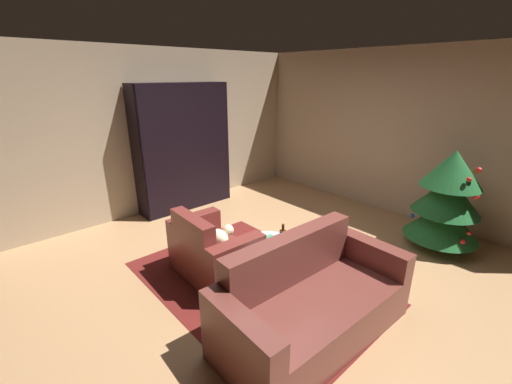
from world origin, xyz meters
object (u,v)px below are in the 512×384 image
object	(u,v)px
coffee_table	(269,248)
decorated_tree	(447,199)
armchair_red	(212,254)
book_stack_on_table	(273,242)
couch_red	(310,303)
bookshelf_unit	(189,148)
bottle_on_table	(283,239)

from	to	relation	value
coffee_table	decorated_tree	distance (m)	2.47
coffee_table	decorated_tree	bearing A→B (deg)	66.98
armchair_red	book_stack_on_table	distance (m)	0.71
decorated_tree	couch_red	bearing A→B (deg)	-93.92
bookshelf_unit	armchair_red	xyz separation A→B (m)	(2.09, -1.02, -0.74)
couch_red	coffee_table	size ratio (longest dim) A/B	2.96
bookshelf_unit	decorated_tree	bearing A→B (deg)	24.96
coffee_table	book_stack_on_table	distance (m)	0.09
bottle_on_table	decorated_tree	world-z (taller)	decorated_tree
coffee_table	book_stack_on_table	bearing A→B (deg)	48.15
bookshelf_unit	couch_red	world-z (taller)	bookshelf_unit
book_stack_on_table	coffee_table	bearing A→B (deg)	-131.85
coffee_table	book_stack_on_table	world-z (taller)	book_stack_on_table
decorated_tree	book_stack_on_table	bearing A→B (deg)	-112.70
coffee_table	bottle_on_table	world-z (taller)	bottle_on_table
armchair_red	couch_red	distance (m)	1.29
couch_red	book_stack_on_table	size ratio (longest dim) A/B	8.20
bottle_on_table	decorated_tree	bearing A→B (deg)	70.32
decorated_tree	bookshelf_unit	bearing A→B (deg)	-155.04
armchair_red	couch_red	xyz separation A→B (m)	(1.28, 0.16, 0.00)
armchair_red	book_stack_on_table	bearing A→B (deg)	39.90
bottle_on_table	armchair_red	bearing A→B (deg)	-146.08
book_stack_on_table	armchair_red	bearing A→B (deg)	-140.10
book_stack_on_table	bottle_on_table	distance (m)	0.16
armchair_red	bookshelf_unit	bearing A→B (deg)	154.04
armchair_red	bottle_on_table	distance (m)	0.85
armchair_red	couch_red	world-z (taller)	couch_red
couch_red	book_stack_on_table	xyz separation A→B (m)	(-0.76, 0.28, 0.21)
bookshelf_unit	book_stack_on_table	size ratio (longest dim) A/B	9.33
couch_red	bottle_on_table	distance (m)	0.75
bookshelf_unit	couch_red	distance (m)	3.56
armchair_red	decorated_tree	world-z (taller)	decorated_tree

